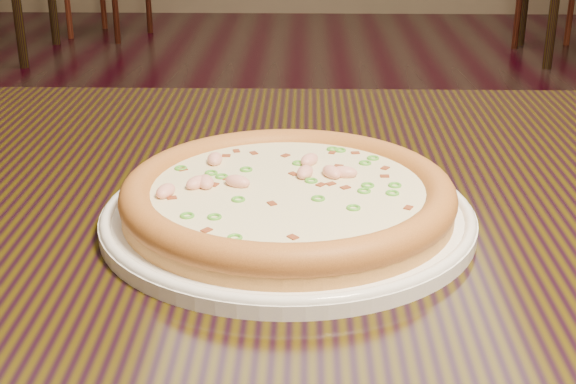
{
  "coord_description": "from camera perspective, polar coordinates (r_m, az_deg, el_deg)",
  "views": [
    {
      "loc": [
        -0.19,
        -1.48,
        1.05
      ],
      "look_at": [
        -0.2,
        -0.84,
        0.78
      ],
      "focal_mm": 50.0,
      "sensor_mm": 36.0,
      "label": 1
    }
  ],
  "objects": [
    {
      "name": "plate",
      "position": [
        0.7,
        0.0,
        -1.61
      ],
      "size": [
        0.33,
        0.33,
        0.02
      ],
      "color": "white",
      "rests_on": "hero_table"
    },
    {
      "name": "pizza",
      "position": [
        0.69,
        -0.02,
        -0.22
      ],
      "size": [
        0.29,
        0.29,
        0.03
      ],
      "color": "gold",
      "rests_on": "plate"
    },
    {
      "name": "ground",
      "position": [
        1.82,
        7.28,
        -12.77
      ],
      "size": [
        9.0,
        9.0,
        0.0
      ],
      "primitive_type": "plane",
      "color": "black"
    },
    {
      "name": "hero_table",
      "position": [
        0.8,
        8.77,
        -7.24
      ],
      "size": [
        1.2,
        0.8,
        0.75
      ],
      "color": "black",
      "rests_on": "ground"
    }
  ]
}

